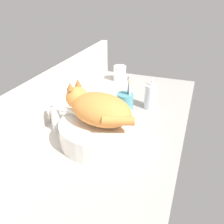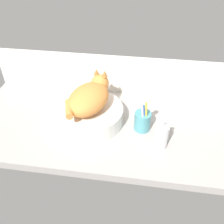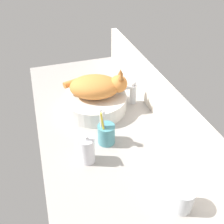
% 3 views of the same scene
% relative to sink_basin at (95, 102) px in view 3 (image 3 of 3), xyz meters
% --- Properties ---
extents(ground_plane, '(1.37, 0.62, 0.04)m').
position_rel_sink_basin_xyz_m(ground_plane, '(0.10, -0.00, -0.06)').
color(ground_plane, '#9E9993').
extents(backsplash_panel, '(1.37, 0.04, 0.21)m').
position_rel_sink_basin_xyz_m(backsplash_panel, '(0.10, 0.29, 0.06)').
color(backsplash_panel, silver).
rests_on(backsplash_panel, ground_plane).
extents(sink_basin, '(0.32, 0.32, 0.08)m').
position_rel_sink_basin_xyz_m(sink_basin, '(0.00, 0.00, 0.00)').
color(sink_basin, silver).
rests_on(sink_basin, ground_plane).
extents(cat, '(0.23, 0.31, 0.14)m').
position_rel_sink_basin_xyz_m(cat, '(0.00, 0.01, 0.10)').
color(cat, orange).
rests_on(cat, sink_basin).
extents(faucet, '(0.04, 0.12, 0.14)m').
position_rel_sink_basin_xyz_m(faucet, '(0.01, 0.19, 0.03)').
color(faucet, silver).
rests_on(faucet, ground_plane).
extents(soap_dispenser, '(0.06, 0.06, 0.15)m').
position_rel_sink_basin_xyz_m(soap_dispenser, '(0.34, -0.12, 0.02)').
color(soap_dispenser, silver).
rests_on(soap_dispenser, ground_plane).
extents(toothbrush_cup, '(0.08, 0.08, 0.19)m').
position_rel_sink_basin_xyz_m(toothbrush_cup, '(0.26, -0.02, 0.01)').
color(toothbrush_cup, teal).
rests_on(toothbrush_cup, ground_plane).
extents(water_glass, '(0.08, 0.08, 0.09)m').
position_rel_sink_basin_xyz_m(water_glass, '(0.64, 0.14, 0.00)').
color(water_glass, white).
rests_on(water_glass, ground_plane).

